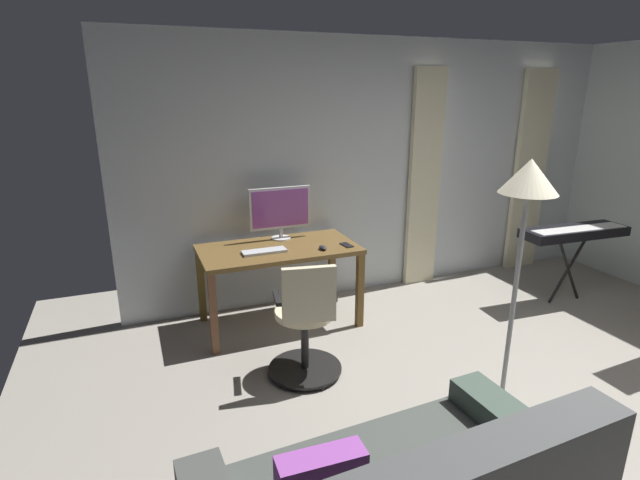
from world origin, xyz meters
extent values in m
plane|color=gray|center=(0.00, 0.00, 0.00)|extent=(7.00, 7.00, 0.00)
cube|color=silver|center=(0.00, -2.62, 1.29)|extent=(5.39, 0.10, 2.57)
cube|color=beige|center=(-1.87, -2.51, 1.15)|extent=(0.43, 0.06, 2.30)
cube|color=beige|center=(-0.43, -2.51, 1.15)|extent=(0.36, 0.06, 2.30)
cube|color=brown|center=(1.32, -2.11, 0.72)|extent=(1.39, 0.72, 0.04)
cube|color=brown|center=(0.66, -1.79, 0.35)|extent=(0.06, 0.06, 0.70)
cube|color=brown|center=(1.97, -1.79, 0.35)|extent=(0.06, 0.06, 0.70)
cube|color=brown|center=(0.66, -2.43, 0.35)|extent=(0.06, 0.06, 0.70)
cube|color=brown|center=(1.97, -2.43, 0.35)|extent=(0.06, 0.06, 0.70)
cylinder|color=black|center=(1.39, -1.24, 0.04)|extent=(0.56, 0.56, 0.02)
sphere|color=black|center=(1.14, -1.20, 0.03)|extent=(0.05, 0.05, 0.05)
sphere|color=black|center=(1.27, -1.47, 0.03)|extent=(0.05, 0.05, 0.05)
sphere|color=black|center=(1.57, -1.43, 0.03)|extent=(0.05, 0.05, 0.05)
sphere|color=black|center=(1.62, -1.13, 0.03)|extent=(0.05, 0.05, 0.05)
sphere|color=black|center=(1.36, -0.99, 0.03)|extent=(0.05, 0.05, 0.05)
cylinder|color=black|center=(1.39, -1.24, 0.26)|extent=(0.06, 0.06, 0.44)
cylinder|color=beige|center=(1.39, -1.24, 0.51)|extent=(0.51, 0.51, 0.05)
cube|color=beige|center=(1.43, -1.05, 0.73)|extent=(0.38, 0.12, 0.41)
cube|color=black|center=(1.59, -1.28, 0.64)|extent=(0.08, 0.24, 0.03)
cube|color=black|center=(1.19, -1.21, 0.64)|extent=(0.08, 0.24, 0.03)
cylinder|color=silver|center=(1.22, -2.35, 0.75)|extent=(0.18, 0.18, 0.01)
cylinder|color=silver|center=(1.22, -2.35, 0.80)|extent=(0.04, 0.04, 0.09)
cube|color=silver|center=(1.22, -2.36, 1.03)|extent=(0.58, 0.03, 0.39)
cube|color=purple|center=(1.22, -2.34, 1.03)|extent=(0.54, 0.01, 0.34)
cube|color=#B7BCC1|center=(1.48, -2.01, 0.75)|extent=(0.38, 0.13, 0.02)
ellipsoid|color=#232328|center=(0.98, -1.90, 0.76)|extent=(0.06, 0.10, 0.04)
cube|color=black|center=(0.74, -1.93, 0.74)|extent=(0.08, 0.15, 0.01)
cylinder|color=black|center=(-1.54, -1.51, 0.34)|extent=(0.39, 0.05, 0.70)
cylinder|color=black|center=(-1.54, -1.51, 0.34)|extent=(0.39, 0.05, 0.70)
cube|color=black|center=(-1.54, -1.51, 0.73)|extent=(1.11, 0.39, 0.09)
cube|color=white|center=(-1.53, -1.46, 0.78)|extent=(1.02, 0.24, 0.01)
cylinder|color=black|center=(0.36, -0.28, 0.01)|extent=(0.28, 0.28, 0.02)
cylinder|color=#A5A5A8|center=(0.36, -0.28, 0.75)|extent=(0.03, 0.03, 1.51)
cone|color=beige|center=(0.36, -0.28, 1.61)|extent=(0.33, 0.33, 0.20)
cube|color=#3D4D43|center=(0.84, 0.34, 0.28)|extent=(0.24, 0.84, 0.55)
camera|label=1|loc=(2.49, 1.83, 2.08)|focal=27.36mm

